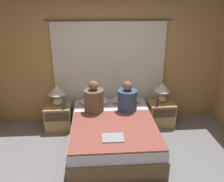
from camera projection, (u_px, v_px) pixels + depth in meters
ground_plane at (118, 179)px, 3.51m from camera, size 16.00×16.00×0.00m
wall_back at (109, 63)px, 4.85m from camera, size 4.81×0.06×2.50m
curtain_panel at (109, 73)px, 4.87m from camera, size 2.45×0.02×2.11m
bed at (113, 133)px, 4.22m from camera, size 1.47×1.94×0.49m
nightstand_left at (59, 117)px, 4.79m from camera, size 0.51×0.45×0.49m
nightstand_right at (161, 113)px, 4.93m from camera, size 0.51×0.45×0.49m
lamp_left at (57, 92)px, 4.64m from camera, size 0.33×0.33×0.41m
lamp_right at (162, 90)px, 4.78m from camera, size 0.33×0.33×0.41m
pillow_left at (94, 101)px, 4.78m from camera, size 0.59×0.34×0.12m
pillow_right at (126, 100)px, 4.83m from camera, size 0.59×0.34×0.12m
blanket_on_bed at (115, 129)px, 3.84m from camera, size 1.41×1.28×0.03m
person_left_in_bed at (94, 100)px, 4.36m from camera, size 0.36×0.36×0.62m
person_right_in_bed at (127, 99)px, 4.40m from camera, size 0.36×0.36×0.60m
beer_bottle_on_left_stand at (64, 105)px, 4.55m from camera, size 0.06×0.06×0.22m
beer_bottle_on_right_stand at (158, 102)px, 4.68m from camera, size 0.06×0.06×0.22m
laptop_on_bed at (113, 138)px, 3.57m from camera, size 0.33×0.25×0.02m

